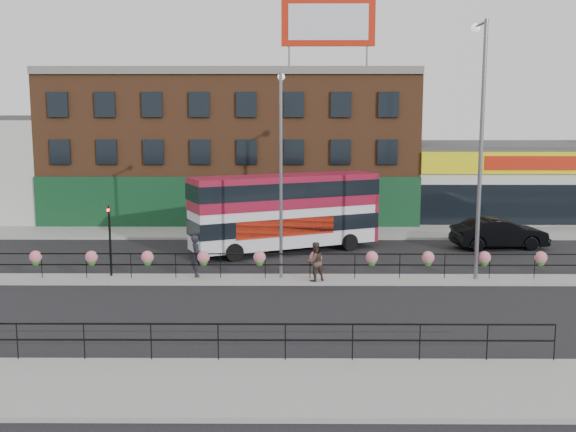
{
  "coord_description": "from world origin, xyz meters",
  "views": [
    {
      "loc": [
        0.2,
        -29.31,
        7.41
      ],
      "look_at": [
        0.0,
        3.0,
        2.5
      ],
      "focal_mm": 42.0,
      "sensor_mm": 36.0,
      "label": 1
    }
  ],
  "objects_px": {
    "car": "(499,233)",
    "lamp_column_west": "(281,157)",
    "pedestrian_a": "(196,256)",
    "lamp_column_east": "(480,128)",
    "pedestrian_b": "(315,262)",
    "double_decker_bus": "(286,205)"
  },
  "relations": [
    {
      "from": "double_decker_bus",
      "to": "pedestrian_a",
      "type": "xyz_separation_m",
      "value": [
        -3.98,
        -6.29,
        -1.47
      ]
    },
    {
      "from": "pedestrian_b",
      "to": "lamp_column_east",
      "type": "distance_m",
      "value": 9.26
    },
    {
      "from": "lamp_column_west",
      "to": "lamp_column_east",
      "type": "xyz_separation_m",
      "value": [
        8.67,
        -0.11,
        1.29
      ]
    },
    {
      "from": "double_decker_bus",
      "to": "car",
      "type": "xyz_separation_m",
      "value": [
        11.84,
        0.95,
        -1.71
      ]
    },
    {
      "from": "double_decker_bus",
      "to": "pedestrian_b",
      "type": "height_order",
      "value": "double_decker_bus"
    },
    {
      "from": "double_decker_bus",
      "to": "pedestrian_a",
      "type": "bearing_deg",
      "value": -122.33
    },
    {
      "from": "double_decker_bus",
      "to": "pedestrian_b",
      "type": "bearing_deg",
      "value": -79.35
    },
    {
      "from": "double_decker_bus",
      "to": "pedestrian_a",
      "type": "relative_size",
      "value": 5.5
    },
    {
      "from": "car",
      "to": "double_decker_bus",
      "type": "bearing_deg",
      "value": 87.85
    },
    {
      "from": "lamp_column_west",
      "to": "lamp_column_east",
      "type": "relative_size",
      "value": 0.81
    },
    {
      "from": "pedestrian_a",
      "to": "lamp_column_east",
      "type": "height_order",
      "value": "lamp_column_east"
    },
    {
      "from": "car",
      "to": "lamp_column_east",
      "type": "bearing_deg",
      "value": 148.67
    },
    {
      "from": "lamp_column_west",
      "to": "pedestrian_a",
      "type": "bearing_deg",
      "value": -178.98
    },
    {
      "from": "lamp_column_west",
      "to": "pedestrian_b",
      "type": "bearing_deg",
      "value": -30.13
    },
    {
      "from": "car",
      "to": "pedestrian_a",
      "type": "xyz_separation_m",
      "value": [
        -15.82,
        -7.24,
        0.24
      ]
    },
    {
      "from": "car",
      "to": "lamp_column_west",
      "type": "relative_size",
      "value": 0.59
    },
    {
      "from": "double_decker_bus",
      "to": "lamp_column_west",
      "type": "distance_m",
      "value": 6.89
    },
    {
      "from": "lamp_column_east",
      "to": "car",
      "type": "bearing_deg",
      "value": 65.41
    },
    {
      "from": "pedestrian_a",
      "to": "pedestrian_b",
      "type": "height_order",
      "value": "pedestrian_a"
    },
    {
      "from": "pedestrian_a",
      "to": "lamp_column_east",
      "type": "bearing_deg",
      "value": -103.37
    },
    {
      "from": "double_decker_bus",
      "to": "lamp_column_west",
      "type": "xyz_separation_m",
      "value": [
        -0.16,
        -6.22,
        2.96
      ]
    },
    {
      "from": "pedestrian_a",
      "to": "lamp_column_east",
      "type": "relative_size",
      "value": 0.17
    }
  ]
}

